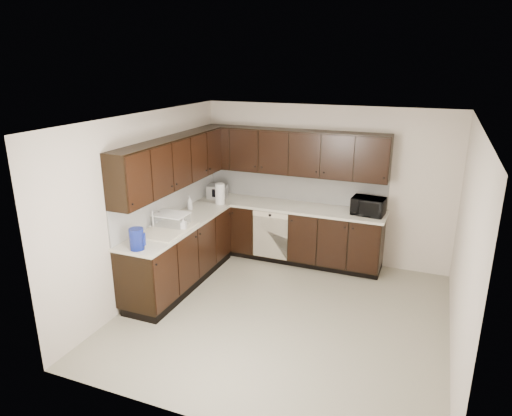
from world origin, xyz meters
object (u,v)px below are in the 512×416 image
Objects in this scene: microwave at (368,206)px; blue_pitcher at (137,239)px; sink at (167,235)px; storage_bin at (171,220)px; toaster_oven at (217,191)px.

blue_pitcher is at bearing -130.25° from microwave.
storage_bin is at bearing 101.99° from sink.
blue_pitcher reaches higher than storage_bin.
microwave is 1.77× the size of blue_pitcher.
microwave is at bearing -13.28° from toaster_oven.
sink is at bearing 104.96° from blue_pitcher.
storage_bin is 0.88m from blue_pitcher.
sink is 1.88× the size of storage_bin.
blue_pitcher reaches higher than sink.
sink is 3.06× the size of blue_pitcher.
sink is at bearing -78.01° from storage_bin.
microwave is at bearing 31.39° from storage_bin.
toaster_oven is (-2.50, -0.01, -0.03)m from microwave.
microwave is 2.50m from toaster_oven.
sink reaches higher than toaster_oven.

